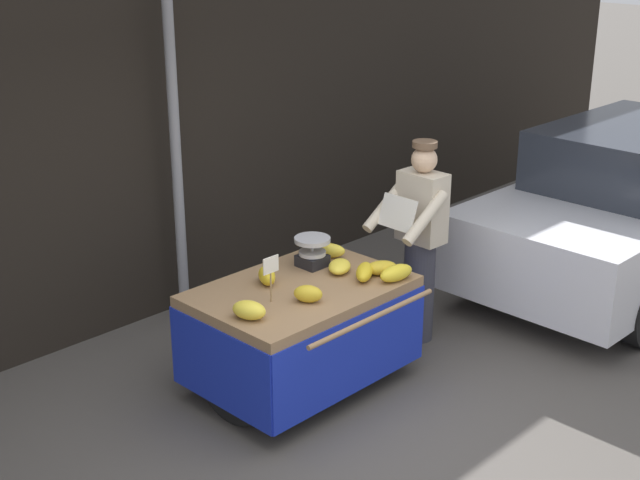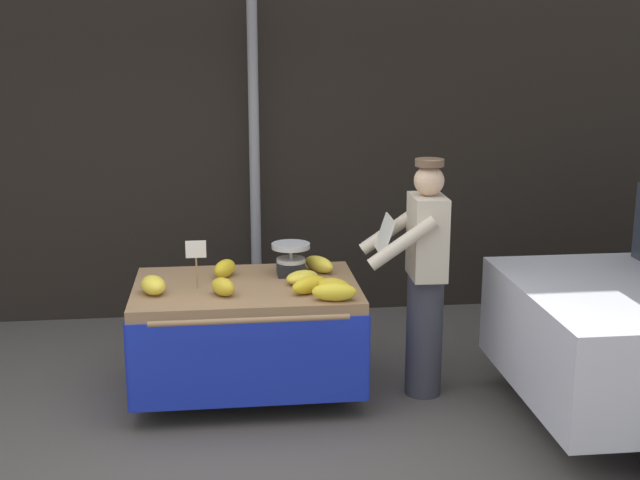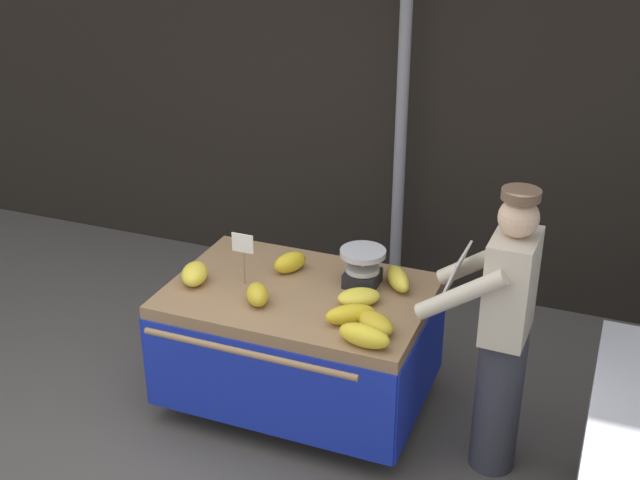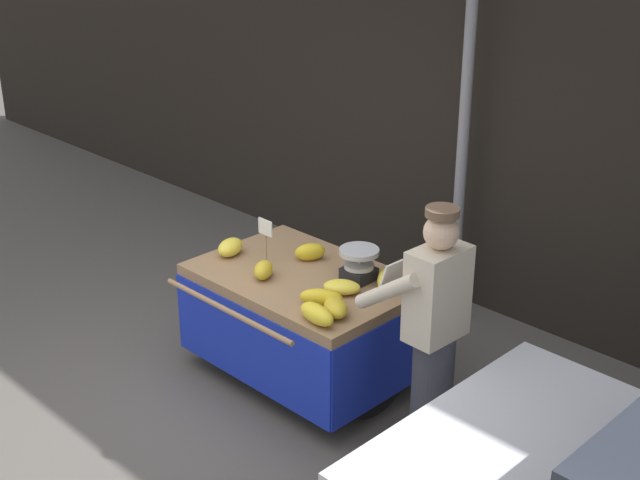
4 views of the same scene
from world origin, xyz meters
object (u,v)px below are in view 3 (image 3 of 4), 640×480
(banana_bunch_0, at_px, (257,294))
(banana_bunch_6, at_px, (376,323))
(vendor_person, at_px, (502,334))
(banana_bunch_4, at_px, (364,336))
(banana_bunch_5, at_px, (195,274))
(banana_cart, at_px, (299,322))
(banana_bunch_3, at_px, (359,297))
(street_pole, at_px, (401,123))
(banana_bunch_1, at_px, (350,314))
(banana_bunch_2, at_px, (290,262))
(price_sign, at_px, (243,248))
(banana_bunch_7, at_px, (398,279))
(weighing_scale, at_px, (363,267))

(banana_bunch_0, relative_size, banana_bunch_6, 0.85)
(banana_bunch_0, bearing_deg, vendor_person, 4.82)
(banana_bunch_4, height_order, banana_bunch_5, banana_bunch_5)
(banana_cart, relative_size, banana_bunch_3, 6.28)
(banana_bunch_4, relative_size, banana_bunch_5, 1.22)
(street_pole, xyz_separation_m, banana_bunch_6, (0.44, -1.91, -0.55))
(banana_bunch_4, height_order, banana_bunch_6, banana_bunch_4)
(street_pole, bearing_deg, banana_bunch_4, -78.37)
(banana_bunch_1, height_order, banana_bunch_2, banana_bunch_2)
(price_sign, height_order, banana_bunch_7, price_sign)
(price_sign, bearing_deg, banana_bunch_5, -161.91)
(street_pole, bearing_deg, banana_bunch_2, -101.36)
(banana_bunch_4, bearing_deg, banana_bunch_2, 137.94)
(price_sign, bearing_deg, banana_bunch_2, 53.23)
(price_sign, distance_m, banana_bunch_2, 0.37)
(banana_bunch_3, relative_size, banana_bunch_5, 1.04)
(banana_bunch_3, height_order, vendor_person, vendor_person)
(banana_bunch_5, distance_m, banana_bunch_6, 1.22)
(banana_bunch_1, relative_size, banana_bunch_5, 1.19)
(banana_bunch_1, xyz_separation_m, banana_bunch_3, (-0.03, 0.23, -0.01))
(banana_cart, distance_m, banana_bunch_6, 0.70)
(street_pole, height_order, banana_bunch_6, street_pole)
(weighing_scale, xyz_separation_m, price_sign, (-0.67, -0.26, 0.13))
(street_pole, distance_m, banana_bunch_0, 1.97)
(banana_bunch_7, xyz_separation_m, vendor_person, (0.70, -0.37, -0.02))
(banana_bunch_2, relative_size, vendor_person, 0.13)
(banana_bunch_6, bearing_deg, banana_bunch_2, 146.16)
(banana_bunch_3, distance_m, banana_bunch_4, 0.45)
(banana_bunch_1, height_order, banana_bunch_3, banana_bunch_1)
(banana_cart, xyz_separation_m, banana_bunch_1, (0.42, -0.25, 0.29))
(street_pole, relative_size, banana_bunch_5, 11.79)
(banana_bunch_2, relative_size, banana_bunch_5, 0.95)
(price_sign, xyz_separation_m, banana_bunch_4, (0.90, -0.38, -0.19))
(banana_bunch_1, xyz_separation_m, banana_bunch_2, (-0.57, 0.46, 0.01))
(banana_bunch_0, relative_size, banana_bunch_3, 0.81)
(price_sign, height_order, banana_bunch_1, price_sign)
(price_sign, height_order, banana_bunch_6, price_sign)
(street_pole, distance_m, banana_bunch_7, 1.53)
(banana_bunch_0, xyz_separation_m, banana_bunch_3, (0.55, 0.22, -0.02))
(banana_bunch_3, bearing_deg, banana_bunch_5, -173.07)
(banana_bunch_3, relative_size, banana_bunch_7, 0.89)
(weighing_scale, bearing_deg, banana_bunch_7, 11.61)
(banana_bunch_0, bearing_deg, banana_bunch_3, 21.25)
(street_pole, distance_m, weighing_scale, 1.51)
(banana_bunch_2, distance_m, banana_bunch_5, 0.60)
(banana_bunch_7, bearing_deg, banana_bunch_3, -118.89)
(price_sign, distance_m, banana_bunch_3, 0.76)
(banana_bunch_3, bearing_deg, vendor_person, -6.47)
(banana_bunch_5, xyz_separation_m, vendor_person, (1.87, 0.03, -0.02))
(banana_cart, height_order, banana_bunch_0, banana_bunch_0)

